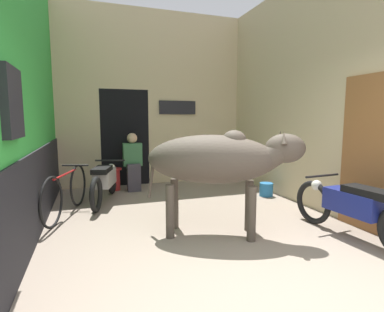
# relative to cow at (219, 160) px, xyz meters

# --- Properties ---
(ground_plane) EXTENTS (30.00, 30.00, 0.00)m
(ground_plane) POSITION_rel_cow_xyz_m (-0.13, -1.44, -0.99)
(ground_plane) COLOR gray
(wall_left_shopfront) EXTENTS (0.25, 4.82, 3.94)m
(wall_left_shopfront) POSITION_rel_cow_xyz_m (-2.32, 0.96, 0.92)
(wall_left_shopfront) COLOR green
(wall_left_shopfront) RESTS_ON ground_plane
(wall_back_with_doorway) EXTENTS (4.21, 0.93, 3.94)m
(wall_back_with_doorway) POSITION_rel_cow_xyz_m (-0.37, 3.63, 0.66)
(wall_back_with_doorway) COLOR #C6B289
(wall_back_with_doorway) RESTS_ON ground_plane
(wall_right_with_door) EXTENTS (0.22, 4.82, 3.94)m
(wall_right_with_door) POSITION_rel_cow_xyz_m (2.06, 0.92, 0.95)
(wall_right_with_door) COLOR #C6B289
(wall_right_with_door) RESTS_ON ground_plane
(cow) EXTENTS (2.02, 1.29, 1.38)m
(cow) POSITION_rel_cow_xyz_m (0.00, 0.00, 0.00)
(cow) COLOR #4C4238
(cow) RESTS_ON ground_plane
(motorcycle_near) EXTENTS (0.58, 1.91, 0.74)m
(motorcycle_near) POSITION_rel_cow_xyz_m (1.52, -0.70, -0.57)
(motorcycle_near) COLOR black
(motorcycle_near) RESTS_ON ground_plane
(motorcycle_far) EXTENTS (0.70, 1.77, 0.71)m
(motorcycle_far) POSITION_rel_cow_xyz_m (-1.33, 2.09, -0.59)
(motorcycle_far) COLOR black
(motorcycle_far) RESTS_ON ground_plane
(bicycle) EXTENTS (0.62, 1.74, 0.74)m
(bicycle) POSITION_rel_cow_xyz_m (-1.93, 1.49, -0.62)
(bicycle) COLOR black
(bicycle) RESTS_ON ground_plane
(shopkeeper_seated) EXTENTS (0.39, 0.34, 1.21)m
(shopkeeper_seated) POSITION_rel_cow_xyz_m (-0.71, 2.83, -0.34)
(shopkeeper_seated) COLOR #3D3842
(shopkeeper_seated) RESTS_ON ground_plane
(plastic_stool) EXTENTS (0.28, 0.28, 0.47)m
(plastic_stool) POSITION_rel_cow_xyz_m (-1.08, 2.96, -0.74)
(plastic_stool) COLOR red
(plastic_stool) RESTS_ON ground_plane
(bucket) EXTENTS (0.26, 0.26, 0.26)m
(bucket) POSITION_rel_cow_xyz_m (1.69, 1.50, -0.86)
(bucket) COLOR #23669E
(bucket) RESTS_ON ground_plane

